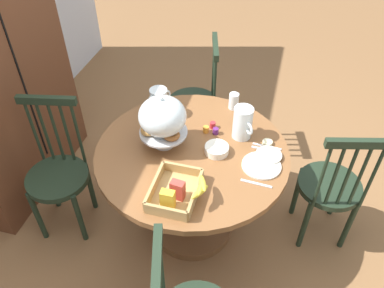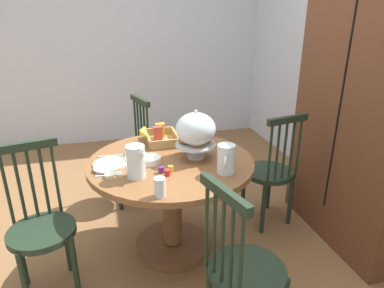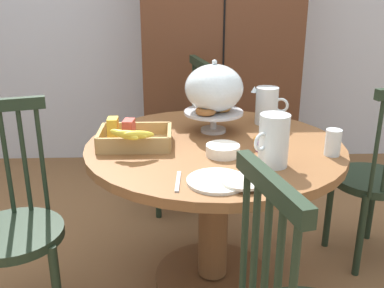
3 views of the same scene
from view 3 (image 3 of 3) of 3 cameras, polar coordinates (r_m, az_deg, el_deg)
wooden_armoire at (r=3.34m, az=3.56°, el=12.49°), size 1.18×0.60×1.96m
dining_table at (r=2.06m, az=2.79°, el=-5.89°), size 1.14×1.14×0.74m
windsor_chair_near_window at (r=2.87m, az=-1.73°, el=0.36°), size 0.41×0.41×0.97m
windsor_chair_by_cabinet at (r=2.00m, az=-21.83°, el=-10.28°), size 0.42×0.42×0.97m
windsor_chair_far_side at (r=2.47m, az=22.40°, el=-4.47°), size 0.42×0.42×0.97m
pastry_stand_with_dome at (r=2.08m, az=2.81°, el=6.80°), size 0.28×0.28×0.34m
orange_juice_pitcher at (r=2.27m, az=9.54°, el=4.65°), size 0.19×0.11×0.19m
milk_pitcher at (r=1.73m, az=10.39°, el=0.16°), size 0.17×0.14×0.21m
cereal_basket at (r=1.94m, az=-7.72°, el=0.86°), size 0.32×0.30×0.12m
china_plate_large at (r=1.59m, az=3.25°, el=-4.74°), size 0.22×0.22×0.01m
china_plate_small at (r=1.57m, az=6.46°, el=-4.75°), size 0.15×0.15×0.01m
cereal_bowl at (r=1.83m, az=3.97°, el=-0.79°), size 0.14×0.14×0.04m
drinking_glass at (r=1.91m, az=17.59°, el=0.18°), size 0.06×0.06×0.11m
butter_dish at (r=1.61m, az=10.25°, el=-4.54°), size 0.06×0.06×0.02m
jam_jar_strawberry at (r=1.94m, az=10.08°, el=-0.01°), size 0.04×0.04×0.04m
jam_jar_apricot at (r=1.95m, az=8.39°, el=0.27°), size 0.04×0.04×0.04m
jam_jar_grape at (r=1.90m, az=8.71°, el=-0.34°), size 0.04×0.04×0.04m
table_knife at (r=1.60m, az=8.27°, el=-4.85°), size 0.02×0.17×0.01m
dinner_fork at (r=1.61m, az=9.34°, el=-4.85°), size 0.02×0.17×0.01m
soup_spoon at (r=1.59m, az=-1.81°, el=-4.79°), size 0.02×0.17×0.01m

